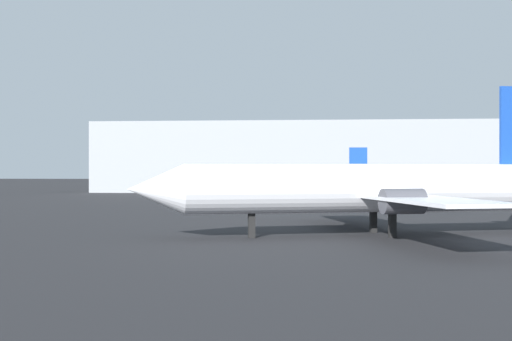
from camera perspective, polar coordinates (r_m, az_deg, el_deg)
name	(u,v)px	position (r m, az deg, el deg)	size (l,w,h in m)	color
airplane_on_taxiway	(369,188)	(48.87, 10.01, -1.55)	(34.76, 29.67, 11.46)	white
airplane_far_left	(422,184)	(88.87, 14.52, -1.19)	(24.51, 22.46, 7.88)	silver
terminal_building	(304,158)	(141.66, 4.27, 1.14)	(89.19, 23.02, 14.91)	#999EA3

